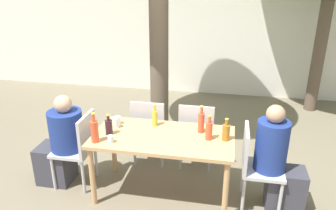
{
  "coord_description": "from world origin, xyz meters",
  "views": [
    {
      "loc": [
        0.67,
        -3.17,
        2.42
      ],
      "look_at": [
        0.0,
        0.3,
        1.01
      ],
      "focal_mm": 35.0,
      "sensor_mm": 36.0,
      "label": 1
    }
  ],
  "objects_px": {
    "drinking_glass_2": "(111,139)",
    "wine_bottle_3": "(109,127)",
    "drinking_glass_1": "(117,120)",
    "person_seated_0": "(61,144)",
    "patio_chair_1": "(255,163)",
    "soda_bottle_4": "(209,130)",
    "dining_table_front": "(163,142)",
    "patio_chair_3": "(197,131)",
    "soda_bottle_1": "(95,131)",
    "patio_chair_2": "(150,127)",
    "patio_chair_0": "(79,145)",
    "amber_bottle_2": "(226,132)",
    "person_seated_1": "(278,164)",
    "soda_bottle_5": "(201,122)",
    "drinking_glass_0": "(116,123)",
    "oil_cruet_0": "(155,118)"
  },
  "relations": [
    {
      "from": "drinking_glass_2",
      "to": "wine_bottle_3",
      "type": "bearing_deg",
      "value": 114.94
    },
    {
      "from": "drinking_glass_1",
      "to": "person_seated_0",
      "type": "bearing_deg",
      "value": -162.72
    },
    {
      "from": "patio_chair_1",
      "to": "soda_bottle_4",
      "type": "distance_m",
      "value": 0.61
    },
    {
      "from": "dining_table_front",
      "to": "wine_bottle_3",
      "type": "distance_m",
      "value": 0.63
    },
    {
      "from": "patio_chair_3",
      "to": "soda_bottle_4",
      "type": "height_order",
      "value": "soda_bottle_4"
    },
    {
      "from": "soda_bottle_1",
      "to": "drinking_glass_1",
      "type": "height_order",
      "value": "soda_bottle_1"
    },
    {
      "from": "patio_chair_2",
      "to": "drinking_glass_2",
      "type": "xyz_separation_m",
      "value": [
        -0.2,
        -0.89,
        0.27
      ]
    },
    {
      "from": "soda_bottle_1",
      "to": "person_seated_0",
      "type": "bearing_deg",
      "value": 154.64
    },
    {
      "from": "patio_chair_0",
      "to": "wine_bottle_3",
      "type": "bearing_deg",
      "value": 80.17
    },
    {
      "from": "amber_bottle_2",
      "to": "drinking_glass_2",
      "type": "distance_m",
      "value": 1.23
    },
    {
      "from": "person_seated_0",
      "to": "person_seated_1",
      "type": "distance_m",
      "value": 2.51
    },
    {
      "from": "soda_bottle_5",
      "to": "drinking_glass_1",
      "type": "distance_m",
      "value": 1.0
    },
    {
      "from": "patio_chair_1",
      "to": "wine_bottle_3",
      "type": "bearing_deg",
      "value": 92.57
    },
    {
      "from": "amber_bottle_2",
      "to": "wine_bottle_3",
      "type": "distance_m",
      "value": 1.29
    },
    {
      "from": "soda_bottle_4",
      "to": "drinking_glass_0",
      "type": "relative_size",
      "value": 2.31
    },
    {
      "from": "patio_chair_3",
      "to": "soda_bottle_5",
      "type": "distance_m",
      "value": 0.59
    },
    {
      "from": "patio_chair_3",
      "to": "soda_bottle_4",
      "type": "relative_size",
      "value": 3.3
    },
    {
      "from": "soda_bottle_5",
      "to": "drinking_glass_0",
      "type": "bearing_deg",
      "value": -175.87
    },
    {
      "from": "drinking_glass_2",
      "to": "soda_bottle_4",
      "type": "bearing_deg",
      "value": 15.06
    },
    {
      "from": "soda_bottle_5",
      "to": "drinking_glass_1",
      "type": "relative_size",
      "value": 3.47
    },
    {
      "from": "person_seated_0",
      "to": "oil_cruet_0",
      "type": "height_order",
      "value": "person_seated_0"
    },
    {
      "from": "drinking_glass_0",
      "to": "drinking_glass_1",
      "type": "height_order",
      "value": "drinking_glass_0"
    },
    {
      "from": "oil_cruet_0",
      "to": "drinking_glass_1",
      "type": "distance_m",
      "value": 0.45
    },
    {
      "from": "patio_chair_3",
      "to": "person_seated_1",
      "type": "distance_m",
      "value": 1.14
    },
    {
      "from": "patio_chair_0",
      "to": "patio_chair_1",
      "type": "xyz_separation_m",
      "value": [
        2.03,
        0.0,
        0.0
      ]
    },
    {
      "from": "soda_bottle_1",
      "to": "oil_cruet_0",
      "type": "bearing_deg",
      "value": 43.96
    },
    {
      "from": "patio_chair_3",
      "to": "patio_chair_2",
      "type": "bearing_deg",
      "value": 0.0
    },
    {
      "from": "person_seated_0",
      "to": "patio_chair_3",
      "type": "bearing_deg",
      "value": 112.11
    },
    {
      "from": "patio_chair_0",
      "to": "oil_cruet_0",
      "type": "distance_m",
      "value": 0.96
    },
    {
      "from": "dining_table_front",
      "to": "patio_chair_1",
      "type": "height_order",
      "value": "patio_chair_1"
    },
    {
      "from": "patio_chair_0",
      "to": "patio_chair_3",
      "type": "height_order",
      "value": "same"
    },
    {
      "from": "drinking_glass_1",
      "to": "drinking_glass_0",
      "type": "bearing_deg",
      "value": -79.11
    },
    {
      "from": "soda_bottle_1",
      "to": "amber_bottle_2",
      "type": "xyz_separation_m",
      "value": [
        1.36,
        0.3,
        -0.03
      ]
    },
    {
      "from": "dining_table_front",
      "to": "patio_chair_2",
      "type": "height_order",
      "value": "patio_chair_2"
    },
    {
      "from": "patio_chair_2",
      "to": "drinking_glass_1",
      "type": "bearing_deg",
      "value": 56.75
    },
    {
      "from": "patio_chair_0",
      "to": "oil_cruet_0",
      "type": "xyz_separation_m",
      "value": [
        0.87,
        0.24,
        0.33
      ]
    },
    {
      "from": "drinking_glass_0",
      "to": "patio_chair_1",
      "type": "bearing_deg",
      "value": -3.62
    },
    {
      "from": "patio_chair_3",
      "to": "person_seated_0",
      "type": "xyz_separation_m",
      "value": [
        -1.57,
        -0.64,
        -0.01
      ]
    },
    {
      "from": "patio_chair_1",
      "to": "person_seated_1",
      "type": "relative_size",
      "value": 0.76
    },
    {
      "from": "oil_cruet_0",
      "to": "drinking_glass_1",
      "type": "xyz_separation_m",
      "value": [
        -0.45,
        -0.04,
        -0.05
      ]
    },
    {
      "from": "patio_chair_2",
      "to": "patio_chair_3",
      "type": "bearing_deg",
      "value": -180.0
    },
    {
      "from": "amber_bottle_2",
      "to": "drinking_glass_0",
      "type": "distance_m",
      "value": 1.26
    },
    {
      "from": "wine_bottle_3",
      "to": "patio_chair_3",
      "type": "bearing_deg",
      "value": 37.86
    },
    {
      "from": "person_seated_1",
      "to": "drinking_glass_1",
      "type": "bearing_deg",
      "value": 83.71
    },
    {
      "from": "person_seated_0",
      "to": "drinking_glass_2",
      "type": "distance_m",
      "value": 0.83
    },
    {
      "from": "person_seated_1",
      "to": "drinking_glass_0",
      "type": "height_order",
      "value": "person_seated_1"
    },
    {
      "from": "patio_chair_1",
      "to": "soda_bottle_1",
      "type": "distance_m",
      "value": 1.75
    },
    {
      "from": "patio_chair_2",
      "to": "soda_bottle_5",
      "type": "relative_size",
      "value": 2.88
    },
    {
      "from": "dining_table_front",
      "to": "person_seated_1",
      "type": "distance_m",
      "value": 1.26
    },
    {
      "from": "drinking_glass_1",
      "to": "patio_chair_3",
      "type": "bearing_deg",
      "value": 25.41
    }
  ]
}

